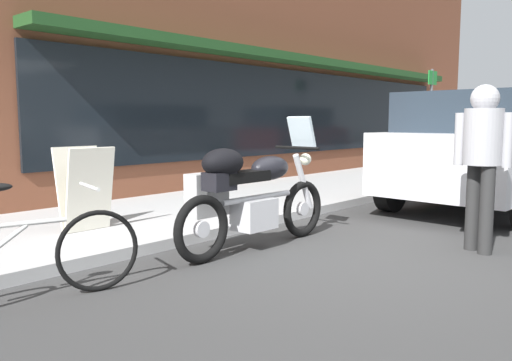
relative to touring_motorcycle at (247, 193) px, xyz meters
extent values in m
plane|color=#363636|center=(0.41, -0.78, -0.61)|extent=(80.00, 80.00, 0.00)
cube|color=brown|center=(5.60, 3.60, 3.26)|extent=(18.37, 0.35, 7.75)
cube|color=black|center=(5.60, 3.40, 0.94)|extent=(12.86, 0.06, 1.80)
cube|color=#1E471E|center=(5.60, 3.18, 2.04)|extent=(12.86, 0.60, 0.16)
cube|color=#AFAFAF|center=(9.41, 2.02, -0.55)|extent=(30.00, 2.81, 0.12)
torus|color=black|center=(0.91, -0.05, -0.28)|extent=(0.67, 0.10, 0.66)
cylinder|color=silver|center=(0.91, -0.05, -0.28)|extent=(0.16, 0.06, 0.16)
torus|color=black|center=(-0.66, -0.02, -0.28)|extent=(0.67, 0.10, 0.66)
cylinder|color=silver|center=(-0.66, -0.02, -0.28)|extent=(0.16, 0.06, 0.16)
cube|color=silver|center=(0.08, -0.03, -0.23)|extent=(0.45, 0.31, 0.32)
cylinder|color=silver|center=(0.13, -0.03, -0.06)|extent=(1.02, 0.08, 0.06)
ellipsoid|color=black|center=(0.33, -0.04, 0.24)|extent=(0.53, 0.29, 0.26)
cube|color=black|center=(-0.09, -0.03, 0.18)|extent=(0.60, 0.25, 0.11)
cube|color=black|center=(-0.42, -0.02, 0.16)|extent=(0.28, 0.23, 0.18)
cylinder|color=silver|center=(0.91, -0.05, 0.04)|extent=(0.35, 0.08, 0.67)
cylinder|color=black|center=(0.79, -0.05, 0.44)|extent=(0.05, 0.62, 0.04)
cube|color=silver|center=(0.87, -0.05, 0.62)|extent=(0.16, 0.32, 0.35)
sphere|color=#EAEACC|center=(0.95, -0.05, 0.30)|extent=(0.14, 0.14, 0.14)
cube|color=#B4B4B4|center=(-0.37, 0.21, 0.00)|extent=(0.44, 0.21, 0.44)
cube|color=black|center=(-0.37, 0.32, 0.00)|extent=(0.37, 0.02, 0.03)
ellipsoid|color=black|center=(-0.37, -0.03, 0.34)|extent=(0.49, 0.33, 0.28)
torus|color=black|center=(-1.75, 0.00, -0.28)|extent=(0.65, 0.21, 0.66)
cylinder|color=silver|center=(-2.25, 0.13, 0.00)|extent=(0.56, 0.18, 0.04)
cylinder|color=silver|center=(-1.80, 0.01, 0.24)|extent=(0.15, 0.47, 0.03)
cube|color=silver|center=(4.63, -1.03, 0.15)|extent=(4.64, 2.10, 0.86)
cube|color=#232D38|center=(4.36, -1.02, 0.86)|extent=(3.18, 1.81, 0.56)
cylinder|color=black|center=(6.18, -0.15, -0.28)|extent=(0.67, 0.25, 0.66)
cylinder|color=black|center=(3.17, -0.01, -0.28)|extent=(0.67, 0.25, 0.66)
cylinder|color=#2A2A2A|center=(1.61, -1.75, -0.16)|extent=(0.14, 0.14, 0.91)
cylinder|color=#2A2A2A|center=(1.51, -1.92, -0.16)|extent=(0.14, 0.14, 0.91)
cylinder|color=#9E9EA3|center=(1.56, -1.83, 0.59)|extent=(0.42, 0.42, 0.57)
sphere|color=#9E9EA3|center=(1.56, -1.83, 0.97)|extent=(0.28, 0.28, 0.28)
sphere|color=tan|center=(1.62, -1.83, 0.97)|extent=(0.17, 0.17, 0.17)
cylinder|color=#9E9EA3|center=(1.53, -1.60, 0.56)|extent=(0.10, 0.10, 0.54)
cylinder|color=#9E9EA3|center=(1.58, -2.06, 0.56)|extent=(0.10, 0.10, 0.54)
cube|color=silver|center=(-0.89, 1.56, -0.01)|extent=(0.55, 0.19, 0.94)
cube|color=silver|center=(-0.89, 1.78, -0.01)|extent=(0.55, 0.19, 0.94)
cylinder|color=#59595B|center=(7.96, 1.47, 0.73)|extent=(0.07, 0.07, 2.44)
cube|color=#1E8C33|center=(7.96, 1.45, 1.75)|extent=(0.44, 0.02, 0.32)
camera|label=1|loc=(-3.89, -3.60, 0.75)|focal=36.10mm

